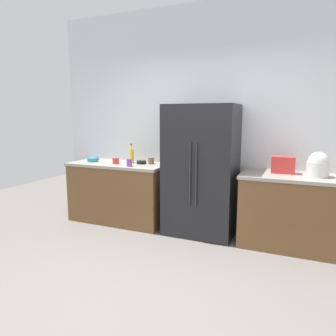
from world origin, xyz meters
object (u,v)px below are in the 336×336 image
rice_cooker (318,165)px  cup_a (151,161)px  refrigerator (201,171)px  cup_b (116,161)px  bottle_a (131,155)px  cup_c (129,163)px  bowl_a (92,160)px  bowl_b (142,162)px  toaster (283,165)px  bowl_c (94,158)px

rice_cooker → cup_a: 2.20m
refrigerator → cup_b: size_ratio=18.76×
bottle_a → cup_c: bottle_a is taller
bowl_a → cup_c: bearing=-12.7°
cup_c → bowl_b: cup_c is taller
toaster → rice_cooker: 0.39m
bottle_a → bowl_b: 0.21m
toaster → cup_c: toaster is taller
toaster → bowl_b: 1.96m
bowl_a → bowl_c: bowl_a is taller
bowl_b → bowl_a: bearing=-172.4°
cup_a → refrigerator: bearing=-8.8°
refrigerator → bowl_c: (-1.84, 0.15, 0.05)m
rice_cooker → cup_c: size_ratio=2.78×
cup_b → cup_c: (0.30, -0.12, 0.01)m
cup_a → cup_b: (-0.48, -0.20, -0.00)m
bowl_b → rice_cooker: bearing=-1.6°
bottle_a → cup_b: size_ratio=3.11×
toaster → bowl_a: size_ratio=1.72×
refrigerator → cup_b: refrigerator is taller
bowl_b → cup_a: bearing=18.3°
cup_c → bowl_c: cup_c is taller
cup_a → bowl_a: size_ratio=0.59×
rice_cooker → bowl_b: size_ratio=2.03×
cup_a → bowl_b: cup_a is taller
refrigerator → bottle_a: 1.13m
toaster → bottle_a: bearing=179.7°
bottle_a → bowl_a: bottle_a is taller
cup_a → bowl_c: (-1.04, 0.02, -0.02)m
refrigerator → bowl_a: size_ratio=10.87×
cup_a → cup_c: 0.37m
rice_cooker → bottle_a: rice_cooker is taller
bottle_a → bowl_b: (0.18, -0.03, -0.09)m
bottle_a → cup_c: size_ratio=2.76×
bowl_a → cup_a: bearing=9.2°
refrigerator → rice_cooker: bearing=0.5°
toaster → cup_c: bearing=-171.8°
refrigerator → toaster: bearing=5.2°
rice_cooker → bowl_b: rice_cooker is taller
refrigerator → bowl_b: 0.94m
cup_c → bowl_a: (-0.75, 0.17, -0.02)m
toaster → bowl_c: 2.86m
cup_b → cup_c: 0.32m
rice_cooker → bowl_a: bearing=-179.3°
refrigerator → bowl_c: refrigerator is taller
cup_a → bowl_b: (-0.14, -0.04, -0.02)m
refrigerator → cup_a: (-0.80, 0.12, 0.07)m
rice_cooker → bottle_a: size_ratio=1.00×
cup_c → bowl_c: (-0.86, 0.34, -0.03)m
toaster → cup_b: (-2.30, -0.17, -0.06)m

